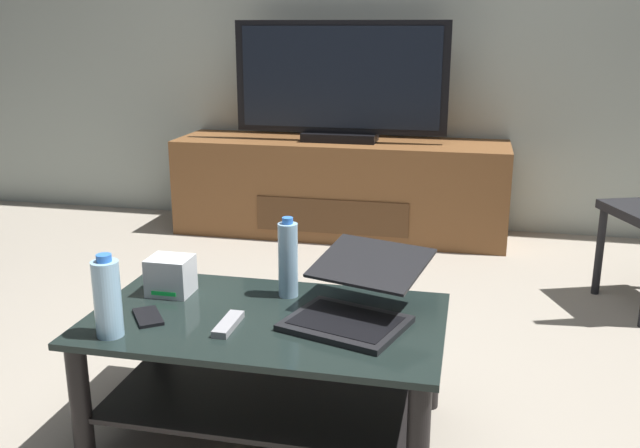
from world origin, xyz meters
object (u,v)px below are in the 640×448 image
at_px(media_cabinet, 340,187).
at_px(tv_remote, 228,324).
at_px(television, 340,84).
at_px(water_bottle_near, 288,259).
at_px(laptop, 356,298).
at_px(water_bottle_far, 107,298).
at_px(cell_phone, 148,317).
at_px(coffee_table, 267,354).
at_px(router_box, 171,276).

xyz_separation_m(media_cabinet, tv_remote, (0.11, -2.27, 0.11)).
bearing_deg(television, water_bottle_near, -83.80).
distance_m(laptop, tv_remote, 0.38).
relative_size(water_bottle_near, water_bottle_far, 1.09).
bearing_deg(cell_phone, media_cabinet, 50.46).
xyz_separation_m(laptop, tv_remote, (-0.35, -0.14, -0.05)).
relative_size(television, laptop, 2.50).
xyz_separation_m(coffee_table, cell_phone, (-0.34, -0.09, 0.13)).
height_order(router_box, water_bottle_far, water_bottle_far).
relative_size(media_cabinet, router_box, 14.46).
bearing_deg(router_box, coffee_table, -17.99).
xyz_separation_m(cell_phone, tv_remote, (0.25, -0.01, 0.01)).
relative_size(television, water_bottle_near, 4.76).
height_order(television, cell_phone, television).
bearing_deg(media_cabinet, coffee_table, -84.93).
bearing_deg(water_bottle_far, router_box, 84.08).
distance_m(coffee_table, television, 2.25).
xyz_separation_m(media_cabinet, laptop, (0.45, -2.13, 0.17)).
relative_size(coffee_table, router_box, 7.77).
xyz_separation_m(media_cabinet, television, (0.00, -0.02, 0.61)).
height_order(laptop, tv_remote, laptop).
bearing_deg(cell_phone, water_bottle_far, -146.40).
height_order(television, water_bottle_near, television).
bearing_deg(router_box, laptop, -6.41).
bearing_deg(router_box, cell_phone, -85.84).
height_order(media_cabinet, tv_remote, media_cabinet).
bearing_deg(media_cabinet, router_box, -94.42).
distance_m(coffee_table, media_cabinet, 2.18).
distance_m(media_cabinet, laptop, 2.18).
relative_size(water_bottle_near, tv_remote, 1.62).
relative_size(media_cabinet, water_bottle_far, 8.23).
height_order(water_bottle_near, tv_remote, water_bottle_near).
bearing_deg(tv_remote, laptop, 22.24).
height_order(cell_phone, tv_remote, tv_remote).
bearing_deg(tv_remote, media_cabinet, 92.81).
distance_m(media_cabinet, cell_phone, 2.26).
bearing_deg(laptop, coffee_table, -170.22).
bearing_deg(water_bottle_far, tv_remote, 21.88).
bearing_deg(media_cabinet, tv_remote, -87.24).
height_order(media_cabinet, cell_phone, media_cabinet).
distance_m(laptop, cell_phone, 0.62).
bearing_deg(tv_remote, cell_phone, 177.97).
height_order(media_cabinet, water_bottle_near, water_bottle_near).
xyz_separation_m(coffee_table, media_cabinet, (-0.19, 2.17, 0.02)).
bearing_deg(water_bottle_far, cell_phone, 69.47).
relative_size(coffee_table, water_bottle_near, 4.06).
height_order(coffee_table, media_cabinet, media_cabinet).
height_order(water_bottle_near, water_bottle_far, water_bottle_near).
distance_m(media_cabinet, router_box, 2.07).
bearing_deg(router_box, water_bottle_near, 9.66).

